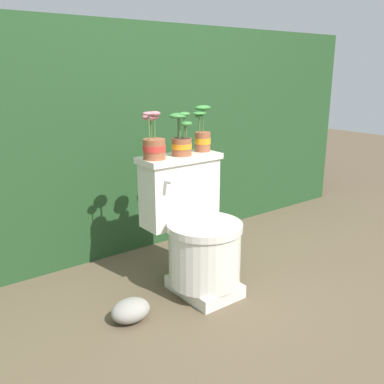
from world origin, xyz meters
name	(u,v)px	position (x,y,z in m)	size (l,w,h in m)	color
ground_plane	(198,291)	(0.00, 0.00, 0.00)	(12.00, 12.00, 0.00)	brown
hedge_backdrop	(103,136)	(0.00, 1.02, 0.69)	(3.92, 0.69, 1.38)	#234723
toilet	(196,233)	(0.02, 0.05, 0.31)	(0.43, 0.49, 0.69)	silver
potted_plant_left	(154,143)	(-0.14, 0.18, 0.77)	(0.12, 0.13, 0.23)	#9E5638
potted_plant_midleft	(181,138)	(0.02, 0.17, 0.78)	(0.11, 0.11, 0.22)	#9E5638
potted_plant_middle	(202,134)	(0.18, 0.20, 0.78)	(0.12, 0.09, 0.24)	#9E5638
garden_stone	(131,310)	(-0.41, -0.02, 0.05)	(0.19, 0.15, 0.10)	gray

